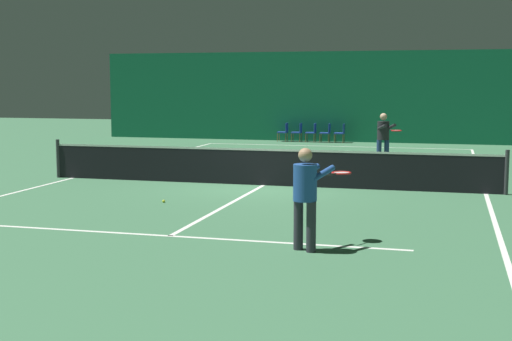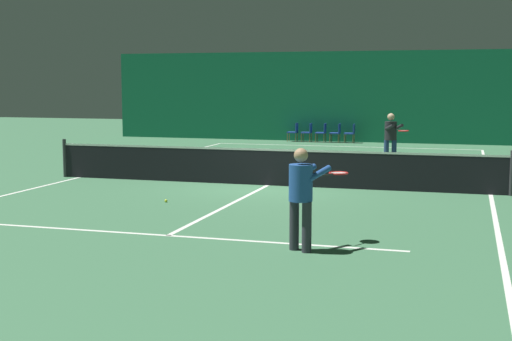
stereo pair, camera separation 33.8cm
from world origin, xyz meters
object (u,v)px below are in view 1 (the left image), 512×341
at_px(player_far, 384,135).
at_px(courtside_chair_1, 298,131).
at_px(courtside_chair_4, 341,132).
at_px(courtside_chair_2, 312,131).
at_px(courtside_chair_3, 327,132).
at_px(tennis_ball, 164,201).
at_px(tennis_net, 263,166).
at_px(courtside_chair_0, 284,131).
at_px(player_near, 307,191).

xyz_separation_m(player_far, courtside_chair_1, (-4.57, 8.42, -0.49)).
bearing_deg(courtside_chair_4, courtside_chair_2, -90.00).
relative_size(courtside_chair_1, courtside_chair_3, 1.00).
bearing_deg(tennis_ball, player_far, 64.89).
bearing_deg(courtside_chair_2, player_far, 24.94).
bearing_deg(tennis_net, courtside_chair_1, 98.19).
xyz_separation_m(courtside_chair_4, tennis_ball, (-1.41, -17.02, -0.45)).
height_order(courtside_chair_0, courtside_chair_3, same).
bearing_deg(tennis_net, tennis_ball, -114.44).
relative_size(player_far, courtside_chair_4, 2.00).
distance_m(tennis_net, player_far, 6.00).
relative_size(tennis_net, courtside_chair_3, 14.29).
relative_size(tennis_net, tennis_ball, 181.82).
relative_size(courtside_chair_0, courtside_chair_4, 1.00).
distance_m(tennis_net, player_near, 7.26).
height_order(courtside_chair_2, courtside_chair_4, same).
relative_size(courtside_chair_0, courtside_chair_1, 1.00).
xyz_separation_m(tennis_net, courtside_chair_0, (-2.64, 13.82, -0.03)).
bearing_deg(courtside_chair_0, player_near, 13.93).
xyz_separation_m(courtside_chair_1, tennis_ball, (0.54, -17.02, -0.45)).
relative_size(player_near, courtside_chair_4, 1.94).
height_order(player_far, tennis_ball, player_far).
xyz_separation_m(courtside_chair_1, courtside_chair_4, (1.95, 0.00, 0.00)).
height_order(tennis_net, courtside_chair_4, tennis_net).
bearing_deg(tennis_net, courtside_chair_0, 100.81).
bearing_deg(courtside_chair_3, player_near, 8.73).
bearing_deg(tennis_net, courtside_chair_3, 92.85).
relative_size(courtside_chair_0, tennis_ball, 12.73).
bearing_deg(courtside_chair_4, tennis_net, 0.16).
bearing_deg(tennis_ball, courtside_chair_1, 91.81).
distance_m(tennis_net, courtside_chair_3, 13.84).
distance_m(courtside_chair_2, courtside_chair_4, 1.30).
relative_size(tennis_net, courtside_chair_1, 14.29).
distance_m(player_near, player_far, 12.21).
bearing_deg(courtside_chair_1, courtside_chair_2, 90.00).
height_order(player_near, courtside_chair_3, player_near).
bearing_deg(player_far, player_near, -29.20).
height_order(player_near, courtside_chair_1, player_near).
relative_size(courtside_chair_4, tennis_ball, 12.73).
relative_size(courtside_chair_0, courtside_chair_3, 1.00).
distance_m(courtside_chair_0, courtside_chair_3, 1.95).
distance_m(tennis_net, courtside_chair_0, 14.07).
bearing_deg(courtside_chair_0, courtside_chair_4, 90.00).
height_order(player_near, courtside_chair_0, player_near).
distance_m(tennis_net, courtside_chair_2, 13.89).
relative_size(player_near, courtside_chair_1, 1.94).
height_order(player_far, courtside_chair_2, player_far).
height_order(courtside_chair_0, courtside_chair_4, same).
height_order(player_near, courtside_chair_4, player_near).
distance_m(tennis_net, courtside_chair_1, 13.97).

